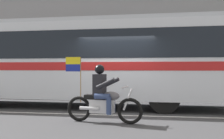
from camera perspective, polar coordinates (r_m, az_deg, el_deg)
name	(u,v)px	position (r m, az deg, el deg)	size (l,w,h in m)	color
ground_plane	(116,112)	(9.99, 0.83, -8.17)	(60.00, 60.00, 0.00)	#3D3D3F
sidewalk_curb	(132,96)	(15.00, 3.88, -5.03)	(28.00, 3.80, 0.15)	gray
lane_center_stripe	(113,115)	(9.40, 0.25, -8.68)	(26.60, 0.14, 0.01)	silver
office_building_facade	(136,13)	(17.49, 4.68, 10.63)	(28.00, 0.89, 9.19)	gray
transit_bus	(83,57)	(11.36, -5.51, 2.38)	(11.06, 2.90, 3.22)	silver
motorcycle_with_rider	(103,98)	(8.06, -1.76, -5.44)	(2.18, 0.68, 1.78)	black
fire_hydrant	(20,87)	(15.26, -17.11, -3.28)	(0.22, 0.30, 0.75)	red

